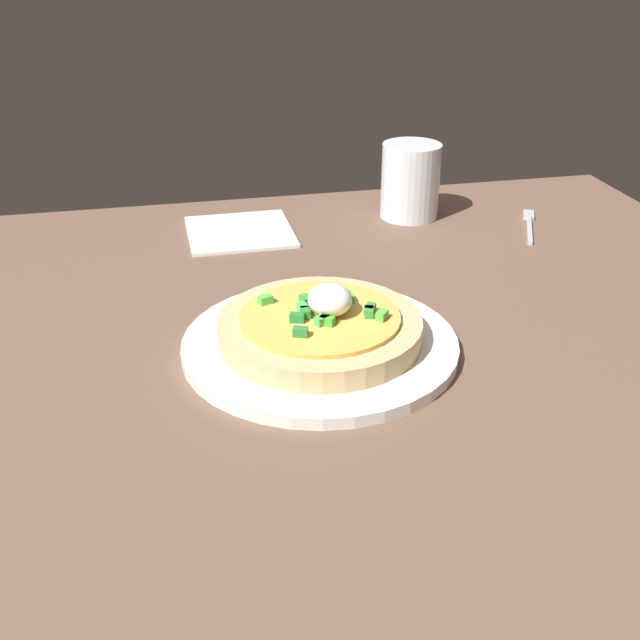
# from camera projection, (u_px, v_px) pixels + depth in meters

# --- Properties ---
(dining_table) EXTENTS (1.12, 0.81, 0.02)m
(dining_table) POSITION_uv_depth(u_px,v_px,m) (275.00, 343.00, 0.74)
(dining_table) COLOR brown
(dining_table) RESTS_ON ground
(plate) EXTENTS (0.25, 0.25, 0.01)m
(plate) POSITION_uv_depth(u_px,v_px,m) (320.00, 345.00, 0.71)
(plate) COLOR white
(plate) RESTS_ON dining_table
(pizza) EXTENTS (0.19, 0.19, 0.05)m
(pizza) POSITION_uv_depth(u_px,v_px,m) (321.00, 326.00, 0.70)
(pizza) COLOR tan
(pizza) RESTS_ON plate
(cup_near) EXTENTS (0.08, 0.08, 0.10)m
(cup_near) POSITION_uv_depth(u_px,v_px,m) (410.00, 185.00, 1.01)
(cup_near) COLOR silver
(cup_near) RESTS_ON dining_table
(fork) EXTENTS (0.06, 0.11, 0.00)m
(fork) POSITION_uv_depth(u_px,v_px,m) (529.00, 224.00, 1.00)
(fork) COLOR #B7B7BC
(fork) RESTS_ON dining_table
(napkin) EXTENTS (0.13, 0.13, 0.00)m
(napkin) POSITION_uv_depth(u_px,v_px,m) (243.00, 232.00, 0.97)
(napkin) COLOR white
(napkin) RESTS_ON dining_table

